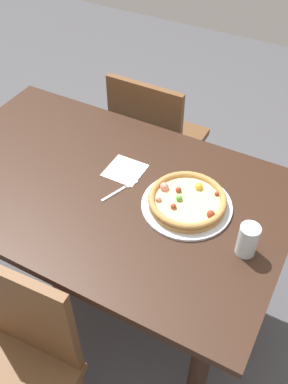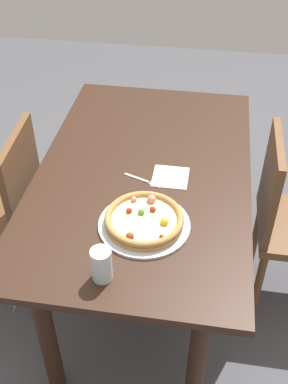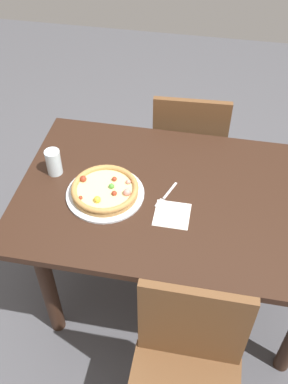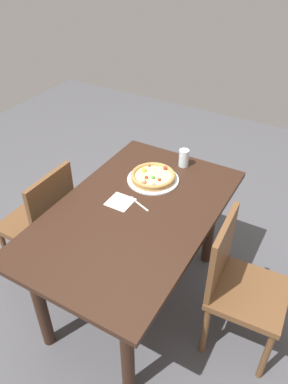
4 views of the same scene
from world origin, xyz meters
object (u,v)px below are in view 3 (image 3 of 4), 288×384
(dining_table, at_px, (181,215))
(chair_near, at_px, (189,148))
(chair_far, at_px, (185,381))
(fork, at_px, (165,197))
(plate, at_px, (105,194))
(drinking_glass, at_px, (54,162))
(napkin, at_px, (172,215))
(pizza, at_px, (105,190))

(dining_table, bearing_deg, chair_near, -87.29)
(chair_near, bearing_deg, dining_table, -90.46)
(chair_far, relative_size, fork, 5.46)
(dining_table, distance_m, plate, 0.34)
(chair_far, distance_m, plate, 0.78)
(drinking_glass, bearing_deg, dining_table, 175.78)
(plate, bearing_deg, drinking_glass, -20.62)
(plate, distance_m, drinking_glass, 0.27)
(chair_near, distance_m, drinking_glass, 0.87)
(plate, bearing_deg, dining_table, -170.76)
(drinking_glass, height_order, napkin, drinking_glass)
(plate, relative_size, napkin, 2.31)
(pizza, bearing_deg, chair_near, -112.47)
(dining_table, distance_m, napkin, 0.17)
(plate, xyz_separation_m, napkin, (-0.29, 0.06, -0.00))
(drinking_glass, bearing_deg, pizza, 159.38)
(plate, height_order, fork, plate)
(chair_far, distance_m, drinking_glass, 1.01)
(drinking_glass, bearing_deg, chair_near, -131.76)
(chair_far, bearing_deg, plate, -54.27)
(chair_near, xyz_separation_m, drinking_glass, (0.53, 0.60, 0.33))
(chair_near, relative_size, pizza, 3.15)
(chair_near, height_order, drinking_glass, chair_near)
(chair_near, distance_m, plate, 0.80)
(pizza, xyz_separation_m, drinking_glass, (0.25, -0.09, 0.03))
(plate, relative_size, pizza, 1.17)
(dining_table, bearing_deg, fork, 15.90)
(pizza, bearing_deg, plate, -18.36)
(chair_near, bearing_deg, chair_far, -87.11)
(plate, bearing_deg, napkin, 168.28)
(plate, bearing_deg, fork, -172.75)
(chair_near, relative_size, fork, 5.46)
(chair_far, xyz_separation_m, napkin, (0.13, -0.53, 0.27))
(chair_far, bearing_deg, napkin, -75.67)
(plate, xyz_separation_m, drinking_glass, (0.25, -0.09, 0.05))
(pizza, distance_m, drinking_glass, 0.27)
(plate, height_order, napkin, plate)
(drinking_glass, bearing_deg, fork, 172.85)
(chair_far, xyz_separation_m, plate, (0.42, -0.59, 0.28))
(dining_table, height_order, chair_far, chair_far)
(dining_table, bearing_deg, napkin, 75.35)
(chair_near, distance_m, chair_far, 1.29)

